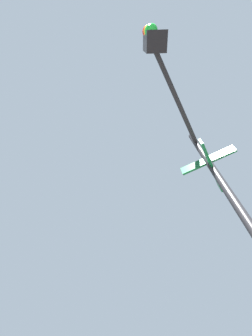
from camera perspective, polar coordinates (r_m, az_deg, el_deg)
traffic_signal_near at (r=3.35m, az=17.64°, el=10.66°), size 1.62×2.63×5.66m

